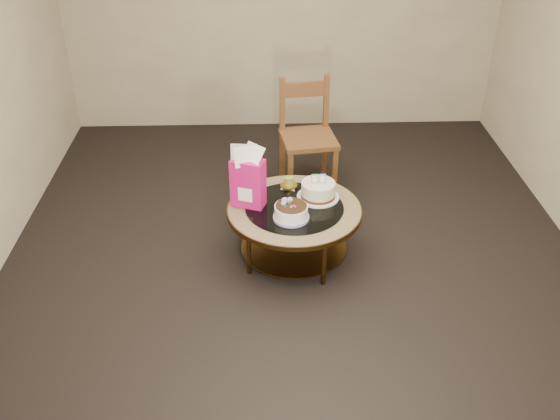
{
  "coord_description": "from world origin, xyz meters",
  "views": [
    {
      "loc": [
        -0.24,
        -3.94,
        2.94
      ],
      "look_at": [
        -0.11,
        0.02,
        0.42
      ],
      "focal_mm": 40.0,
      "sensor_mm": 36.0,
      "label": 1
    }
  ],
  "objects_px": {
    "coffee_table": "(294,216)",
    "dining_chair": "(307,136)",
    "gift_bag": "(248,177)",
    "cream_cake": "(318,190)",
    "decorated_cake": "(291,212)"
  },
  "relations": [
    {
      "from": "coffee_table",
      "to": "gift_bag",
      "type": "distance_m",
      "value": 0.47
    },
    {
      "from": "coffee_table",
      "to": "dining_chair",
      "type": "height_order",
      "value": "dining_chair"
    },
    {
      "from": "coffee_table",
      "to": "decorated_cake",
      "type": "xyz_separation_m",
      "value": [
        -0.03,
        -0.15,
        0.13
      ]
    },
    {
      "from": "coffee_table",
      "to": "gift_bag",
      "type": "height_order",
      "value": "gift_bag"
    },
    {
      "from": "cream_cake",
      "to": "gift_bag",
      "type": "distance_m",
      "value": 0.56
    },
    {
      "from": "decorated_cake",
      "to": "dining_chair",
      "type": "xyz_separation_m",
      "value": [
        0.21,
        1.26,
        0.01
      ]
    },
    {
      "from": "gift_bag",
      "to": "dining_chair",
      "type": "bearing_deg",
      "value": 84.62
    },
    {
      "from": "cream_cake",
      "to": "gift_bag",
      "type": "relative_size",
      "value": 0.67
    },
    {
      "from": "coffee_table",
      "to": "dining_chair",
      "type": "xyz_separation_m",
      "value": [
        0.18,
        1.11,
        0.14
      ]
    },
    {
      "from": "decorated_cake",
      "to": "gift_bag",
      "type": "relative_size",
      "value": 0.55
    },
    {
      "from": "gift_bag",
      "to": "decorated_cake",
      "type": "bearing_deg",
      "value": -12.57
    },
    {
      "from": "decorated_cake",
      "to": "gift_bag",
      "type": "height_order",
      "value": "gift_bag"
    },
    {
      "from": "gift_bag",
      "to": "dining_chair",
      "type": "xyz_separation_m",
      "value": [
        0.52,
        1.06,
        -0.18
      ]
    },
    {
      "from": "coffee_table",
      "to": "cream_cake",
      "type": "height_order",
      "value": "cream_cake"
    },
    {
      "from": "dining_chair",
      "to": "coffee_table",
      "type": "bearing_deg",
      "value": -107.02
    }
  ]
}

